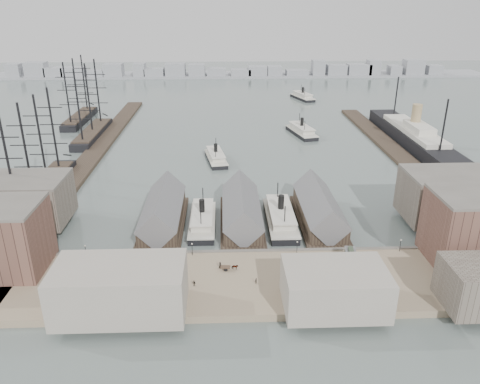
{
  "coord_description": "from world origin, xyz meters",
  "views": [
    {
      "loc": [
        -5.74,
        -123.87,
        70.02
      ],
      "look_at": [
        0.0,
        30.0,
        6.0
      ],
      "focal_mm": 35.0,
      "sensor_mm": 36.0,
      "label": 1
    }
  ],
  "objects_px": {
    "tram": "(351,262)",
    "horse_cart_center": "(232,267)",
    "ferry_docked_west": "(202,219)",
    "ocean_steamer": "(413,136)",
    "horse_cart_right": "(296,285)",
    "horse_cart_left": "(112,276)"
  },
  "relations": [
    {
      "from": "horse_cart_center",
      "to": "ferry_docked_west",
      "type": "bearing_deg",
      "value": 22.21
    },
    {
      "from": "ocean_steamer",
      "to": "horse_cart_center",
      "type": "height_order",
      "value": "ocean_steamer"
    },
    {
      "from": "ocean_steamer",
      "to": "horse_cart_center",
      "type": "bearing_deg",
      "value": -128.61
    },
    {
      "from": "tram",
      "to": "horse_cart_right",
      "type": "bearing_deg",
      "value": -144.13
    },
    {
      "from": "horse_cart_left",
      "to": "horse_cart_center",
      "type": "distance_m",
      "value": 31.47
    },
    {
      "from": "ferry_docked_west",
      "to": "horse_cart_center",
      "type": "bearing_deg",
      "value": -73.73
    },
    {
      "from": "ferry_docked_west",
      "to": "tram",
      "type": "height_order",
      "value": "ferry_docked_west"
    },
    {
      "from": "ferry_docked_west",
      "to": "tram",
      "type": "bearing_deg",
      "value": -37.46
    },
    {
      "from": "horse_cart_right",
      "to": "ferry_docked_west",
      "type": "bearing_deg",
      "value": 44.97
    },
    {
      "from": "ferry_docked_west",
      "to": "horse_cart_right",
      "type": "xyz_separation_m",
      "value": [
        25.27,
        -40.03,
        0.44
      ]
    },
    {
      "from": "tram",
      "to": "horse_cart_center",
      "type": "bearing_deg",
      "value": -172.83
    },
    {
      "from": "ferry_docked_west",
      "to": "ocean_steamer",
      "type": "height_order",
      "value": "ocean_steamer"
    },
    {
      "from": "ocean_steamer",
      "to": "ferry_docked_west",
      "type": "bearing_deg",
      "value": -139.63
    },
    {
      "from": "ferry_docked_west",
      "to": "horse_cart_left",
      "type": "distance_m",
      "value": 40.77
    },
    {
      "from": "tram",
      "to": "horse_cart_right",
      "type": "relative_size",
      "value": 2.43
    },
    {
      "from": "ocean_steamer",
      "to": "horse_cart_left",
      "type": "distance_m",
      "value": 177.29
    },
    {
      "from": "ocean_steamer",
      "to": "horse_cart_right",
      "type": "distance_m",
      "value": 151.92
    },
    {
      "from": "horse_cart_left",
      "to": "horse_cart_right",
      "type": "height_order",
      "value": "horse_cart_left"
    },
    {
      "from": "horse_cart_center",
      "to": "horse_cart_right",
      "type": "distance_m",
      "value": 18.63
    },
    {
      "from": "tram",
      "to": "horse_cart_center",
      "type": "distance_m",
      "value": 32.41
    },
    {
      "from": "ocean_steamer",
      "to": "horse_cart_right",
      "type": "height_order",
      "value": "ocean_steamer"
    },
    {
      "from": "tram",
      "to": "horse_cart_center",
      "type": "height_order",
      "value": "tram"
    }
  ]
}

